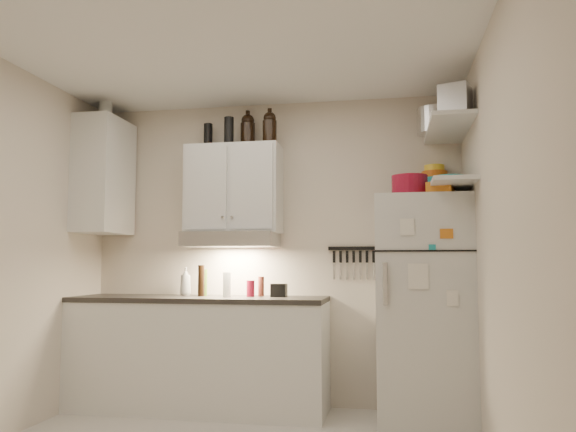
# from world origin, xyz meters

# --- Properties ---
(ceiling) EXTENTS (3.20, 3.00, 0.02)m
(ceiling) POSITION_xyz_m (0.00, 0.00, 2.61)
(ceiling) COLOR white
(ceiling) RESTS_ON ground
(back_wall) EXTENTS (3.20, 0.02, 2.60)m
(back_wall) POSITION_xyz_m (0.00, 1.51, 1.30)
(back_wall) COLOR beige
(back_wall) RESTS_ON ground
(right_wall) EXTENTS (0.02, 3.00, 2.60)m
(right_wall) POSITION_xyz_m (1.61, 0.00, 1.30)
(right_wall) COLOR beige
(right_wall) RESTS_ON ground
(base_cabinet) EXTENTS (2.10, 0.60, 0.88)m
(base_cabinet) POSITION_xyz_m (-0.55, 1.20, 0.44)
(base_cabinet) COLOR silver
(base_cabinet) RESTS_ON floor
(countertop) EXTENTS (2.10, 0.62, 0.04)m
(countertop) POSITION_xyz_m (-0.55, 1.20, 0.90)
(countertop) COLOR #2B2925
(countertop) RESTS_ON base_cabinet
(upper_cabinet) EXTENTS (0.80, 0.33, 0.75)m
(upper_cabinet) POSITION_xyz_m (-0.30, 1.33, 1.83)
(upper_cabinet) COLOR silver
(upper_cabinet) RESTS_ON back_wall
(side_cabinet) EXTENTS (0.33, 0.55, 1.00)m
(side_cabinet) POSITION_xyz_m (-1.44, 1.20, 1.95)
(side_cabinet) COLOR silver
(side_cabinet) RESTS_ON left_wall
(range_hood) EXTENTS (0.76, 0.46, 0.12)m
(range_hood) POSITION_xyz_m (-0.30, 1.27, 1.39)
(range_hood) COLOR silver
(range_hood) RESTS_ON back_wall
(fridge) EXTENTS (0.70, 0.68, 1.70)m
(fridge) POSITION_xyz_m (1.25, 1.16, 0.85)
(fridge) COLOR silver
(fridge) RESTS_ON floor
(shelf_hi) EXTENTS (0.30, 0.95, 0.03)m
(shelf_hi) POSITION_xyz_m (1.45, 1.02, 2.20)
(shelf_hi) COLOR silver
(shelf_hi) RESTS_ON right_wall
(shelf_lo) EXTENTS (0.30, 0.95, 0.03)m
(shelf_lo) POSITION_xyz_m (1.45, 1.02, 1.76)
(shelf_lo) COLOR silver
(shelf_lo) RESTS_ON right_wall
(knife_strip) EXTENTS (0.42, 0.02, 0.03)m
(knife_strip) POSITION_xyz_m (0.70, 1.49, 1.32)
(knife_strip) COLOR black
(knife_strip) RESTS_ON back_wall
(dutch_oven) EXTENTS (0.29, 0.29, 0.16)m
(dutch_oven) POSITION_xyz_m (1.16, 1.06, 1.78)
(dutch_oven) COLOR maroon
(dutch_oven) RESTS_ON fridge
(book_stack) EXTENTS (0.22, 0.26, 0.07)m
(book_stack) POSITION_xyz_m (1.38, 0.94, 1.74)
(book_stack) COLOR orange
(book_stack) RESTS_ON fridge
(spice_jar) EXTENTS (0.06, 0.06, 0.10)m
(spice_jar) POSITION_xyz_m (1.34, 1.12, 1.75)
(spice_jar) COLOR silver
(spice_jar) RESTS_ON fridge
(stock_pot) EXTENTS (0.37, 0.37, 0.20)m
(stock_pot) POSITION_xyz_m (1.37, 1.24, 2.32)
(stock_pot) COLOR silver
(stock_pot) RESTS_ON shelf_hi
(tin_a) EXTENTS (0.19, 0.17, 0.19)m
(tin_a) POSITION_xyz_m (1.48, 0.94, 2.31)
(tin_a) COLOR #AAAAAD
(tin_a) RESTS_ON shelf_hi
(tin_b) EXTENTS (0.25, 0.25, 0.20)m
(tin_b) POSITION_xyz_m (1.47, 0.67, 2.31)
(tin_b) COLOR #AAAAAD
(tin_b) RESTS_ON shelf_hi
(bowl_teal) EXTENTS (0.26, 0.26, 0.11)m
(bowl_teal) POSITION_xyz_m (1.41, 1.37, 1.83)
(bowl_teal) COLOR teal
(bowl_teal) RESTS_ON shelf_lo
(bowl_orange) EXTENTS (0.21, 0.21, 0.06)m
(bowl_orange) POSITION_xyz_m (1.37, 1.44, 1.91)
(bowl_orange) COLOR #DC5F14
(bowl_orange) RESTS_ON bowl_teal
(bowl_yellow) EXTENTS (0.16, 0.16, 0.05)m
(bowl_yellow) POSITION_xyz_m (1.37, 1.44, 1.97)
(bowl_yellow) COLOR yellow
(bowl_yellow) RESTS_ON bowl_orange
(plates) EXTENTS (0.25, 0.25, 0.06)m
(plates) POSITION_xyz_m (1.44, 0.98, 1.80)
(plates) COLOR teal
(plates) RESTS_ON shelf_lo
(growler_a) EXTENTS (0.13, 0.13, 0.30)m
(growler_a) POSITION_xyz_m (-0.20, 1.38, 2.35)
(growler_a) COLOR black
(growler_a) RESTS_ON upper_cabinet
(growler_b) EXTENTS (0.14, 0.14, 0.28)m
(growler_b) POSITION_xyz_m (0.02, 1.29, 2.34)
(growler_b) COLOR black
(growler_b) RESTS_ON upper_cabinet
(thermos_a) EXTENTS (0.10, 0.10, 0.24)m
(thermos_a) POSITION_xyz_m (-0.33, 1.26, 2.32)
(thermos_a) COLOR black
(thermos_a) RESTS_ON upper_cabinet
(thermos_b) EXTENTS (0.10, 0.10, 0.22)m
(thermos_b) POSITION_xyz_m (-0.56, 1.39, 2.31)
(thermos_b) COLOR black
(thermos_b) RESTS_ON upper_cabinet
(side_jar) EXTENTS (0.12, 0.12, 0.15)m
(side_jar) POSITION_xyz_m (-1.42, 1.17, 2.52)
(side_jar) COLOR silver
(side_jar) RESTS_ON side_cabinet
(soap_bottle) EXTENTS (0.13, 0.13, 0.27)m
(soap_bottle) POSITION_xyz_m (-0.73, 1.36, 1.05)
(soap_bottle) COLOR silver
(soap_bottle) RESTS_ON countertop
(pepper_mill) EXTENTS (0.06, 0.06, 0.16)m
(pepper_mill) POSITION_xyz_m (-0.06, 1.34, 1.00)
(pepper_mill) COLOR maroon
(pepper_mill) RESTS_ON countertop
(oil_bottle) EXTENTS (0.06, 0.06, 0.22)m
(oil_bottle) POSITION_xyz_m (-0.54, 1.31, 1.03)
(oil_bottle) COLOR #46681A
(oil_bottle) RESTS_ON countertop
(vinegar_bottle) EXTENTS (0.07, 0.07, 0.26)m
(vinegar_bottle) POSITION_xyz_m (-0.55, 1.24, 1.05)
(vinegar_bottle) COLOR black
(vinegar_bottle) RESTS_ON countertop
(clear_bottle) EXTENTS (0.09, 0.09, 0.20)m
(clear_bottle) POSITION_xyz_m (-0.32, 1.22, 1.02)
(clear_bottle) COLOR silver
(clear_bottle) RESTS_ON countertop
(red_jar) EXTENTS (0.08, 0.08, 0.13)m
(red_jar) POSITION_xyz_m (-0.13, 1.25, 0.99)
(red_jar) COLOR maroon
(red_jar) RESTS_ON countertop
(caddy) EXTENTS (0.13, 0.09, 0.11)m
(caddy) POSITION_xyz_m (0.11, 1.27, 0.97)
(caddy) COLOR black
(caddy) RESTS_ON countertop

